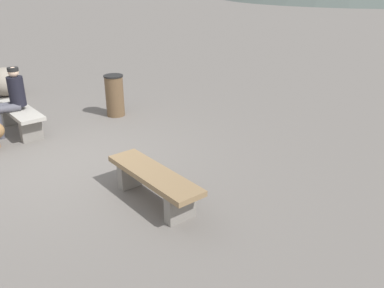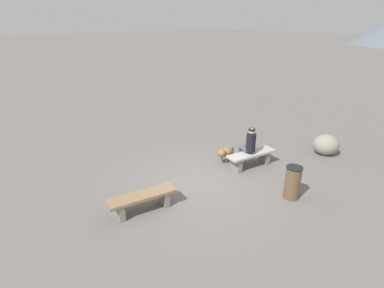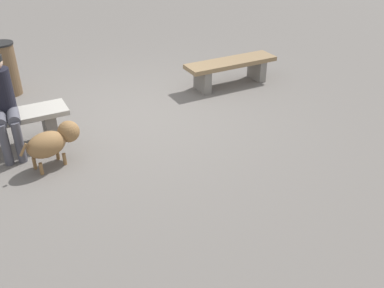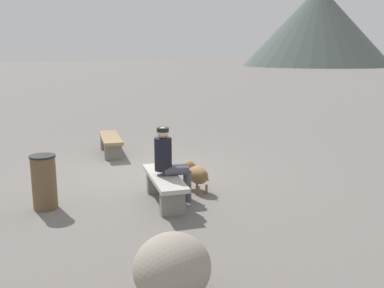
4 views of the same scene
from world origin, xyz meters
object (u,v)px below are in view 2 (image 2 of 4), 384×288
Objects in this scene: seated_person at (249,144)px; dog at (226,152)px; bench_left at (143,199)px; boulder at (326,145)px; bench_right at (251,157)px; trash_bin at (293,183)px.

seated_person is 0.82m from dog.
bench_left is 6.65m from boulder.
bench_right is 1.31× the size of seated_person.
trash_bin is at bearing -92.08° from seated_person.
boulder is at bearing -11.12° from bench_right.
boulder reaches higher than bench_right.
bench_right is 1.94m from trash_bin.
bench_left is 1.93× the size of trash_bin.
bench_left is 1.01× the size of bench_right.
seated_person reaches higher than trash_bin.
bench_left is 1.33× the size of seated_person.
seated_person is at bearing 73.81° from trash_bin.
dog is at bearing 19.58° from bench_left.
trash_bin reaches higher than boulder.
seated_person is at bearing 117.23° from bench_right.
bench_left is 3.83m from seated_person.
dog is at bearing 130.85° from seated_person.
dog is 0.89× the size of trash_bin.
seated_person reaches higher than bench_right.
seated_person reaches higher than dog.
boulder is (3.06, -1.76, 0.02)m from dog.
dog is 3.53m from boulder.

